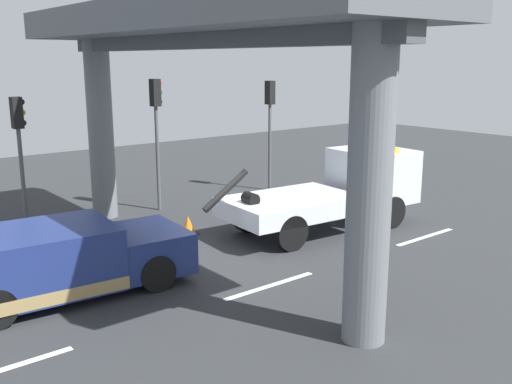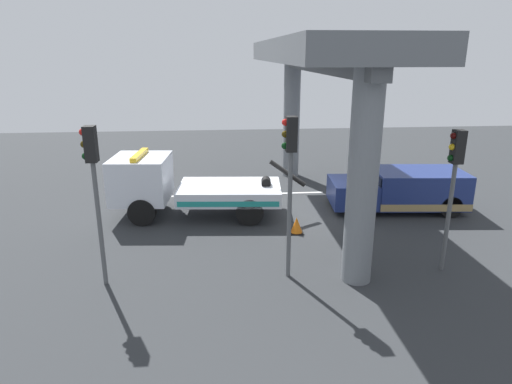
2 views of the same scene
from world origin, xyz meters
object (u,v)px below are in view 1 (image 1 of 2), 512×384
at_px(traffic_light_near, 19,135).
at_px(traffic_cone_orange, 188,226).
at_px(traffic_light_far, 157,116).
at_px(traffic_light_mid, 270,111).
at_px(tow_truck_white, 340,188).
at_px(towed_van_green, 59,262).

distance_m(traffic_light_near, traffic_cone_orange, 5.52).
relative_size(traffic_light_far, traffic_light_mid, 1.04).
relative_size(traffic_light_near, traffic_light_far, 0.91).
relative_size(tow_truck_white, towed_van_green, 1.37).
xyz_separation_m(towed_van_green, traffic_light_near, (0.96, 5.20, 2.19)).
bearing_deg(traffic_light_near, towed_van_green, -100.41).
xyz_separation_m(tow_truck_white, traffic_light_far, (-3.36, 5.27, 2.05)).
relative_size(traffic_light_far, traffic_cone_orange, 7.83).
height_order(towed_van_green, traffic_cone_orange, towed_van_green).
xyz_separation_m(traffic_light_far, traffic_light_mid, (5.00, 0.00, -0.12)).
distance_m(towed_van_green, traffic_light_near, 5.73).
xyz_separation_m(tow_truck_white, traffic_light_mid, (1.65, 5.27, 1.93)).
xyz_separation_m(tow_truck_white, towed_van_green, (-8.81, 0.07, -0.42)).
xyz_separation_m(traffic_light_mid, traffic_cone_orange, (-5.81, -3.09, -2.86)).
xyz_separation_m(towed_van_green, traffic_light_far, (5.46, 5.20, 2.47)).
relative_size(traffic_light_near, traffic_cone_orange, 7.11).
bearing_deg(towed_van_green, traffic_light_near, 79.59).
xyz_separation_m(traffic_light_far, traffic_cone_orange, (-0.81, -3.09, -2.98)).
distance_m(tow_truck_white, towed_van_green, 8.82).
xyz_separation_m(traffic_light_near, traffic_light_mid, (9.50, 0.00, 0.17)).
height_order(towed_van_green, traffic_light_near, traffic_light_near).
bearing_deg(traffic_light_mid, towed_van_green, -153.54).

